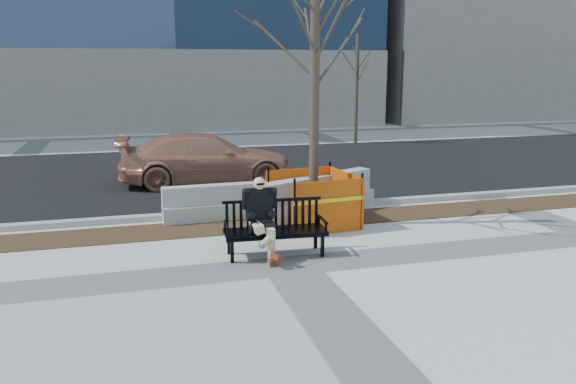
{
  "coord_description": "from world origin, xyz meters",
  "views": [
    {
      "loc": [
        -2.49,
        -8.79,
        3.3
      ],
      "look_at": [
        0.31,
        1.18,
        0.99
      ],
      "focal_mm": 35.87,
      "sensor_mm": 36.0,
      "label": 1
    }
  ],
  "objects_px": {
    "sedan": "(208,183)",
    "jersey_barrier_left": "(226,218)",
    "bench": "(275,255)",
    "jersey_barrier_right": "(316,215)",
    "tree_fence": "(313,224)",
    "seated_man": "(261,255)"
  },
  "relations": [
    {
      "from": "sedan",
      "to": "jersey_barrier_left",
      "type": "distance_m",
      "value": 3.91
    },
    {
      "from": "tree_fence",
      "to": "sedan",
      "type": "distance_m",
      "value": 5.13
    },
    {
      "from": "bench",
      "to": "jersey_barrier_left",
      "type": "xyz_separation_m",
      "value": [
        -0.43,
        2.69,
        0.0
      ]
    },
    {
      "from": "bench",
      "to": "sedan",
      "type": "distance_m",
      "value": 6.6
    },
    {
      "from": "sedan",
      "to": "jersey_barrier_right",
      "type": "bearing_deg",
      "value": -152.56
    },
    {
      "from": "sedan",
      "to": "jersey_barrier_left",
      "type": "xyz_separation_m",
      "value": [
        -0.14,
        -3.91,
        0.0
      ]
    },
    {
      "from": "seated_man",
      "to": "jersey_barrier_right",
      "type": "relative_size",
      "value": 0.44
    },
    {
      "from": "bench",
      "to": "seated_man",
      "type": "distance_m",
      "value": 0.26
    },
    {
      "from": "tree_fence",
      "to": "jersey_barrier_left",
      "type": "relative_size",
      "value": 2.18
    },
    {
      "from": "jersey_barrier_left",
      "to": "jersey_barrier_right",
      "type": "bearing_deg",
      "value": -8.74
    },
    {
      "from": "seated_man",
      "to": "jersey_barrier_left",
      "type": "bearing_deg",
      "value": 97.51
    },
    {
      "from": "seated_man",
      "to": "sedan",
      "type": "xyz_separation_m",
      "value": [
        -0.04,
        6.53,
        0.0
      ]
    },
    {
      "from": "tree_fence",
      "to": "jersey_barrier_left",
      "type": "xyz_separation_m",
      "value": [
        -1.69,
        0.98,
        0.0
      ]
    },
    {
      "from": "seated_man",
      "to": "sedan",
      "type": "relative_size",
      "value": 0.29
    },
    {
      "from": "seated_man",
      "to": "tree_fence",
      "type": "bearing_deg",
      "value": 51.0
    },
    {
      "from": "bench",
      "to": "tree_fence",
      "type": "distance_m",
      "value": 2.13
    },
    {
      "from": "seated_man",
      "to": "tree_fence",
      "type": "xyz_separation_m",
      "value": [
        1.51,
        1.65,
        0.0
      ]
    },
    {
      "from": "bench",
      "to": "jersey_barrier_right",
      "type": "height_order",
      "value": "bench"
    },
    {
      "from": "bench",
      "to": "sedan",
      "type": "bearing_deg",
      "value": 96.04
    },
    {
      "from": "seated_man",
      "to": "bench",
      "type": "bearing_deg",
      "value": -11.15
    },
    {
      "from": "seated_man",
      "to": "jersey_barrier_left",
      "type": "relative_size",
      "value": 0.51
    },
    {
      "from": "bench",
      "to": "sedan",
      "type": "xyz_separation_m",
      "value": [
        -0.29,
        6.6,
        0.0
      ]
    }
  ]
}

